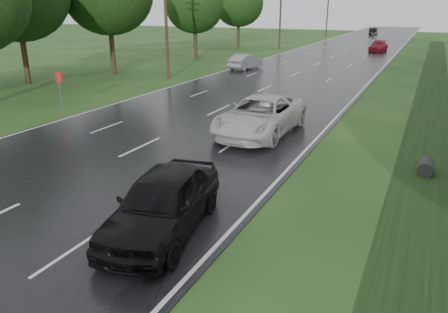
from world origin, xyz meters
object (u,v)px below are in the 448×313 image
at_px(road_sign, 59,83).
at_px(silver_sedan, 245,62).
at_px(dark_sedan, 163,202).
at_px(white_pickup, 260,116).

height_order(road_sign, silver_sedan, road_sign).
bearing_deg(road_sign, dark_sedan, -36.45).
relative_size(road_sign, white_pickup, 0.36).
distance_m(road_sign, dark_sedan, 16.90).
distance_m(white_pickup, dark_sedan, 10.32).
bearing_deg(dark_sedan, silver_sedan, 99.09).
bearing_deg(dark_sedan, white_pickup, 86.29).
distance_m(white_pickup, silver_sedan, 22.83).
xyz_separation_m(dark_sedan, silver_sedan, (-10.46, 31.07, -0.15)).
xyz_separation_m(road_sign, dark_sedan, (13.58, -10.03, -0.73)).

